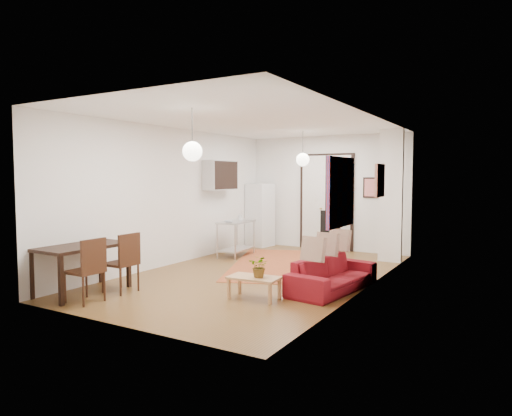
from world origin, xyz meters
The scene contains 27 objects.
floor centered at (0.00, 0.00, 0.00)m, with size 7.00×7.00×0.00m, color brown.
ceiling centered at (0.00, 0.00, 2.90)m, with size 4.20×7.00×0.02m, color white.
wall_back centered at (0.00, 3.50, 1.45)m, with size 4.20×0.02×2.90m, color white.
wall_front centered at (0.00, -3.50, 1.45)m, with size 4.20×0.02×2.90m, color white.
wall_left centered at (-2.10, 0.00, 1.45)m, with size 0.02×7.00×2.90m, color white.
wall_right centered at (2.10, 0.00, 1.45)m, with size 0.02×7.00×2.90m, color white.
double_doors centered at (0.00, 3.46, 1.20)m, with size 1.44×0.06×2.50m, color white.
stub_partition centered at (1.85, 2.55, 1.45)m, with size 0.50×0.10×2.90m, color white.
wall_cabinet centered at (-1.92, 1.50, 1.90)m, with size 0.35×1.00×0.70m, color silver.
painting_popart centered at (2.08, -1.25, 1.65)m, with size 0.05×1.00×1.00m, color red.
painting_abstract centered at (2.08, 0.80, 1.80)m, with size 0.05×0.50×0.60m, color beige.
poster_back centered at (1.15, 3.47, 1.60)m, with size 0.40×0.03×0.50m, color red.
print_left centered at (-2.07, 2.00, 1.95)m, with size 0.03×0.44×0.54m, color #8C5D3A.
pendant_back centered at (0.00, 2.00, 2.25)m, with size 0.30×0.30×0.80m.
pendant_front centered at (0.00, -2.00, 2.25)m, with size 0.30×0.30×0.80m.
kilim_rug centered at (-0.35, 0.98, 0.00)m, with size 1.37×3.66×0.01m, color #B2562C.
sofa centered at (1.68, -0.47, 0.27)m, with size 0.73×1.87×0.54m, color maroon.
coffee_table centered at (0.82, -1.57, 0.30)m, with size 0.81×0.48×0.35m.
potted_plant centered at (0.92, -1.57, 0.52)m, with size 0.26×0.30×0.34m, color #2E6631.
kitchen_counter centered at (-1.46, 1.48, 0.52)m, with size 0.64×1.13×0.83m.
bowl centered at (-1.46, 1.18, 0.85)m, with size 0.19×0.19×0.05m, color white.
soap_bottle centered at (-1.51, 1.73, 0.91)m, with size 0.08×0.08×0.17m, color teal.
fridge centered at (-1.75, 3.11, 0.84)m, with size 0.59×0.59×1.67m, color white.
dining_table centered at (-1.75, -2.64, 0.69)m, with size 0.81×1.41×0.78m.
dining_chair_near centered at (-1.27, -2.19, 0.56)m, with size 0.46×0.66×0.97m.
dining_chair_far centered at (-1.27, -2.89, 0.56)m, with size 0.46×0.66×0.97m.
black_side_chair centered at (0.24, 3.25, 0.62)m, with size 0.61×0.62×1.05m.
Camera 1 is at (4.31, -7.48, 1.88)m, focal length 32.00 mm.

